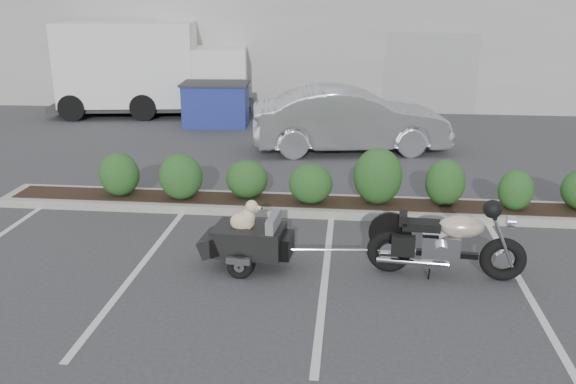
# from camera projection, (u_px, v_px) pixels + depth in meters

# --- Properties ---
(ground) EXTENTS (90.00, 90.00, 0.00)m
(ground) POSITION_uv_depth(u_px,v_px,m) (248.00, 256.00, 9.23)
(ground) COLOR #38383A
(ground) RESTS_ON ground
(planter_kerb) EXTENTS (12.00, 1.00, 0.15)m
(planter_kerb) POSITION_uv_depth(u_px,v_px,m) (322.00, 206.00, 11.18)
(planter_kerb) COLOR #9E9E93
(planter_kerb) RESTS_ON ground
(building) EXTENTS (26.00, 10.00, 4.00)m
(building) POSITION_uv_depth(u_px,v_px,m) (317.00, 39.00, 24.67)
(building) COLOR #9EA099
(building) RESTS_ON ground
(motorcycle) EXTENTS (2.19, 0.74, 1.26)m
(motorcycle) POSITION_uv_depth(u_px,v_px,m) (446.00, 243.00, 8.44)
(motorcycle) COLOR black
(motorcycle) RESTS_ON ground
(pet_trailer) EXTENTS (1.75, 0.98, 1.04)m
(pet_trailer) POSITION_uv_depth(u_px,v_px,m) (248.00, 238.00, 8.76)
(pet_trailer) COLOR black
(pet_trailer) RESTS_ON ground
(sedan) EXTENTS (5.06, 2.48, 1.60)m
(sedan) POSITION_uv_depth(u_px,v_px,m) (350.00, 120.00, 15.14)
(sedan) COLOR silver
(sedan) RESTS_ON ground
(dumpster) EXTENTS (2.06, 1.48, 1.29)m
(dumpster) POSITION_uv_depth(u_px,v_px,m) (216.00, 104.00, 18.12)
(dumpster) COLOR navy
(dumpster) RESTS_ON ground
(delivery_truck) EXTENTS (6.62, 2.99, 2.93)m
(delivery_truck) POSITION_uv_depth(u_px,v_px,m) (152.00, 71.00, 19.56)
(delivery_truck) COLOR white
(delivery_truck) RESTS_ON ground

